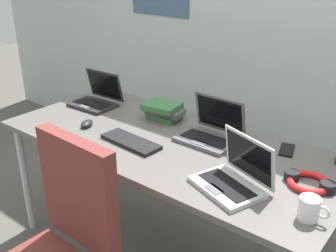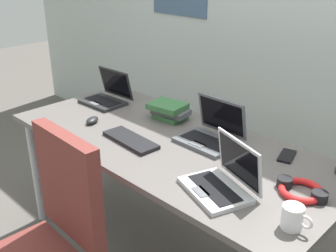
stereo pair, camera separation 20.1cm
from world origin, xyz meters
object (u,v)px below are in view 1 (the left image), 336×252
laptop_mid_desk (210,132)px  book_stack (164,111)px  external_keyboard (131,142)px  cell_phone (287,150)px  coffee_mug (310,209)px  laptop_by_keyboard (233,178)px  computer_mouse (87,124)px  headphones (309,182)px  laptop_center (96,99)px

laptop_mid_desk → book_stack: laptop_mid_desk is taller
external_keyboard → cell_phone: size_ratio=2.43×
laptop_mid_desk → coffee_mug: 0.72m
laptop_mid_desk → cell_phone: (0.36, 0.12, -0.04)m
laptop_by_keyboard → external_keyboard: laptop_by_keyboard is taller
laptop_mid_desk → cell_phone: laptop_mid_desk is taller
computer_mouse → book_stack: bearing=29.0°
headphones → laptop_by_keyboard: bearing=-139.8°
laptop_by_keyboard → cell_phone: bearing=84.6°
laptop_center → external_keyboard: bearing=-26.4°
laptop_mid_desk → external_keyboard: laptop_mid_desk is taller
laptop_center → external_keyboard: (0.55, -0.27, -0.03)m
laptop_by_keyboard → headphones: size_ratio=1.60×
computer_mouse → coffee_mug: bearing=-26.7°
laptop_mid_desk → computer_mouse: 0.69m
laptop_center → headphones: size_ratio=1.32×
laptop_center → laptop_by_keyboard: bearing=-14.9°
laptop_by_keyboard → computer_mouse: bearing=177.4°
cell_phone → coffee_mug: size_ratio=1.20×
laptop_mid_desk → cell_phone: bearing=19.1°
laptop_mid_desk → computer_mouse: size_ratio=3.06×
laptop_center → book_stack: size_ratio=1.18×
external_keyboard → computer_mouse: computer_mouse is taller
cell_phone → book_stack: book_stack is taller
computer_mouse → laptop_mid_desk: bearing=-0.0°
cell_phone → coffee_mug: bearing=-75.3°
laptop_mid_desk → headphones: bearing=-11.9°
laptop_mid_desk → book_stack: size_ratio=1.22×
computer_mouse → headphones: bearing=-16.2°
headphones → book_stack: size_ratio=0.89×
laptop_mid_desk → headphones: (0.56, -0.12, -0.03)m
laptop_by_keyboard → computer_mouse: 0.95m
laptop_center → coffee_mug: (1.48, -0.33, 0.00)m
cell_phone → book_stack: 0.73m
laptop_by_keyboard → coffee_mug: 0.32m
laptop_mid_desk → computer_mouse: laptop_mid_desk is taller
computer_mouse → cell_phone: 1.07m
book_stack → laptop_by_keyboard: bearing=-30.0°
cell_phone → headphones: (0.20, -0.24, 0.01)m
headphones → book_stack: 0.94m
laptop_center → headphones: bearing=-4.3°
laptop_by_keyboard → laptop_mid_desk: bearing=134.6°
external_keyboard → cell_phone: external_keyboard is taller
computer_mouse → coffee_mug: (1.27, -0.06, 0.03)m
laptop_center → coffee_mug: laptop_center is taller
laptop_mid_desk → laptop_center: laptop_mid_desk is taller
laptop_by_keyboard → cell_phone: 0.45m
external_keyboard → headphones: 0.86m
laptop_by_keyboard → external_keyboard: 0.61m
laptop_by_keyboard → headphones: 0.32m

